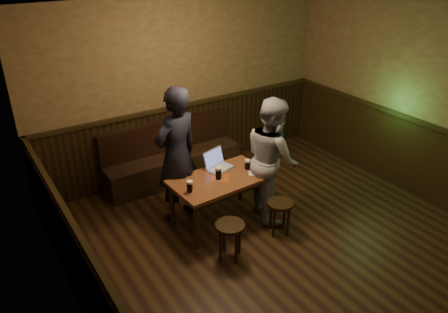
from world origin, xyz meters
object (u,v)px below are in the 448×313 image
(stool_right, at_px, (280,208))
(pint_right, at_px, (247,165))
(pint_mid, at_px, (218,173))
(laptop, at_px, (217,164))
(stool_left, at_px, (230,231))
(pint_left, at_px, (190,187))
(pub_table, at_px, (220,184))
(bench, at_px, (172,162))
(person_grey, at_px, (272,159))
(person_suit, at_px, (177,155))

(stool_right, relative_size, pint_right, 3.05)
(pint_mid, bearing_deg, laptop, 60.45)
(stool_left, bearing_deg, pint_left, 109.47)
(pub_table, bearing_deg, bench, 86.96)
(pint_left, xyz_separation_m, pint_right, (0.93, 0.09, -0.00))
(person_grey, bearing_deg, stool_right, 172.19)
(laptop, bearing_deg, person_suit, 143.43)
(stool_right, relative_size, person_grey, 0.27)
(pub_table, distance_m, pint_right, 0.46)
(person_grey, bearing_deg, pint_left, 101.46)
(pint_left, bearing_deg, pub_table, 11.25)
(stool_right, relative_size, laptop, 1.08)
(person_grey, bearing_deg, laptop, 68.88)
(stool_left, xyz_separation_m, pint_right, (0.73, 0.68, 0.38))
(person_grey, bearing_deg, pub_table, 91.00)
(bench, distance_m, person_grey, 1.83)
(stool_left, bearing_deg, bench, 81.87)
(pint_mid, distance_m, person_grey, 0.76)
(pub_table, bearing_deg, pint_right, -4.10)
(stool_right, xyz_separation_m, pint_mid, (-0.56, 0.60, 0.41))
(laptop, distance_m, person_grey, 0.74)
(pub_table, xyz_separation_m, pint_mid, (-0.04, -0.01, 0.18))
(pint_mid, relative_size, person_grey, 0.10)
(pub_table, height_order, pint_left, pint_left)
(pint_mid, distance_m, person_suit, 0.60)
(pint_mid, xyz_separation_m, person_grey, (0.74, -0.16, 0.08))
(person_suit, distance_m, person_grey, 1.27)
(pint_mid, xyz_separation_m, pint_right, (0.46, 0.00, -0.01))
(pint_mid, bearing_deg, bench, 88.56)
(person_grey, bearing_deg, stool_left, 131.86)
(stool_right, height_order, person_suit, person_suit)
(pint_left, bearing_deg, stool_right, -26.33)
(stool_right, bearing_deg, pub_table, 130.53)
(stool_left, relative_size, pint_right, 3.18)
(person_suit, bearing_deg, stool_left, 80.98)
(person_grey, bearing_deg, person_suit, 75.78)
(stool_left, distance_m, person_suit, 1.26)
(bench, bearing_deg, stool_right, -75.60)
(pint_left, height_order, laptop, laptop)
(bench, distance_m, pub_table, 1.45)
(bench, xyz_separation_m, person_suit, (-0.40, -0.98, 0.63))
(pint_right, xyz_separation_m, laptop, (-0.31, 0.26, -0.01))
(bench, distance_m, pint_right, 1.56)
(stool_right, xyz_separation_m, person_suit, (-0.92, 1.05, 0.57))
(bench, height_order, person_suit, person_suit)
(pint_right, bearing_deg, laptop, 139.75)
(person_suit, relative_size, person_grey, 1.10)
(pint_mid, bearing_deg, stool_left, -111.45)
(stool_left, distance_m, pint_right, 1.07)
(bench, distance_m, pint_left, 1.67)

